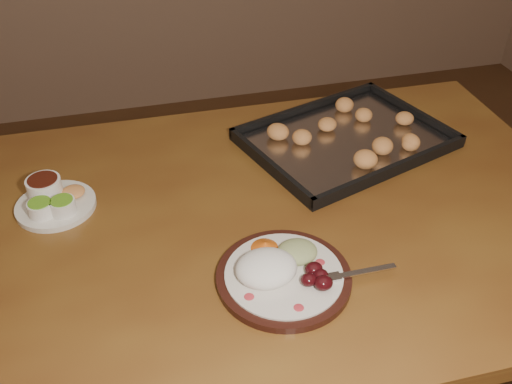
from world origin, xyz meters
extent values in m
cube|color=brown|center=(-0.08, 0.09, 0.73)|extent=(1.51, 0.91, 0.04)
cylinder|color=#4E2817|center=(0.60, 0.47, 0.35)|extent=(0.07, 0.07, 0.71)
cylinder|color=black|center=(-0.03, -0.10, 0.76)|extent=(0.24, 0.24, 0.01)
cylinder|color=beige|center=(-0.03, -0.10, 0.77)|extent=(0.21, 0.21, 0.01)
ellipsoid|color=#B22A34|center=(-0.11, -0.14, 0.77)|extent=(0.02, 0.02, 0.00)
ellipsoid|color=#B22A34|center=(-0.03, -0.18, 0.77)|extent=(0.02, 0.02, 0.00)
ellipsoid|color=#B22A34|center=(0.04, -0.09, 0.77)|extent=(0.02, 0.02, 0.00)
ellipsoid|color=#B22A34|center=(-0.10, -0.05, 0.77)|extent=(0.02, 0.02, 0.00)
ellipsoid|color=white|center=(-0.07, -0.09, 0.78)|extent=(0.14, 0.13, 0.05)
ellipsoid|color=#420911|center=(0.00, -0.13, 0.78)|extent=(0.03, 0.03, 0.02)
ellipsoid|color=#420911|center=(0.02, -0.13, 0.78)|extent=(0.03, 0.03, 0.02)
ellipsoid|color=#420911|center=(0.02, -0.11, 0.78)|extent=(0.03, 0.03, 0.02)
ellipsoid|color=#420911|center=(0.02, -0.15, 0.78)|extent=(0.03, 0.03, 0.02)
ellipsoid|color=tan|center=(0.00, -0.06, 0.78)|extent=(0.10, 0.09, 0.03)
cone|color=#CE5612|center=(-0.05, -0.03, 0.78)|extent=(0.06, 0.06, 0.02)
cube|color=silver|center=(0.11, -0.13, 0.77)|extent=(0.12, 0.01, 0.00)
cube|color=silver|center=(0.04, -0.13, 0.77)|extent=(0.03, 0.02, 0.00)
cylinder|color=silver|center=(0.02, -0.14, 0.77)|extent=(0.03, 0.00, 0.00)
cylinder|color=silver|center=(0.02, -0.13, 0.77)|extent=(0.03, 0.00, 0.00)
cylinder|color=silver|center=(0.02, -0.13, 0.77)|extent=(0.03, 0.00, 0.00)
cylinder|color=silver|center=(0.02, -0.12, 0.77)|extent=(0.03, 0.00, 0.00)
cylinder|color=silver|center=(-0.43, 0.22, 0.76)|extent=(0.16, 0.16, 0.01)
cylinder|color=white|center=(-0.46, 0.19, 0.78)|extent=(0.05, 0.05, 0.03)
cylinder|color=#5A9F1F|center=(-0.46, 0.19, 0.79)|extent=(0.04, 0.04, 0.00)
cylinder|color=white|center=(-0.42, 0.18, 0.78)|extent=(0.05, 0.05, 0.03)
cylinder|color=#5A9F1F|center=(-0.42, 0.18, 0.79)|extent=(0.04, 0.04, 0.00)
cylinder|color=white|center=(-0.45, 0.25, 0.78)|extent=(0.07, 0.07, 0.04)
cylinder|color=#3A120A|center=(-0.45, 0.25, 0.80)|extent=(0.06, 0.06, 0.00)
ellipsoid|color=#E1954F|center=(-0.40, 0.24, 0.77)|extent=(0.05, 0.05, 0.02)
cube|color=black|center=(0.24, 0.30, 0.75)|extent=(0.54, 0.46, 0.01)
cube|color=black|center=(0.19, 0.46, 0.77)|extent=(0.44, 0.16, 0.02)
cube|color=black|center=(0.29, 0.15, 0.77)|extent=(0.44, 0.16, 0.02)
cube|color=black|center=(0.45, 0.37, 0.77)|extent=(0.12, 0.32, 0.02)
cube|color=black|center=(0.03, 0.23, 0.77)|extent=(0.12, 0.32, 0.02)
cube|color=#B8B7BC|center=(0.24, 0.30, 0.76)|extent=(0.50, 0.42, 0.00)
ellipsoid|color=#E2974F|center=(0.29, 0.32, 0.78)|extent=(0.05, 0.05, 0.04)
ellipsoid|color=#E2974F|center=(0.32, 0.37, 0.78)|extent=(0.07, 0.07, 0.04)
ellipsoid|color=#E2974F|center=(0.23, 0.40, 0.78)|extent=(0.06, 0.06, 0.04)
ellipsoid|color=#E2974F|center=(0.18, 0.34, 0.78)|extent=(0.06, 0.06, 0.04)
ellipsoid|color=#E2974F|center=(0.15, 0.33, 0.78)|extent=(0.07, 0.07, 0.04)
ellipsoid|color=#E2974F|center=(0.19, 0.28, 0.78)|extent=(0.05, 0.05, 0.04)
ellipsoid|color=#E2974F|center=(0.16, 0.23, 0.78)|extent=(0.07, 0.07, 0.04)
ellipsoid|color=#E2974F|center=(0.25, 0.20, 0.78)|extent=(0.06, 0.06, 0.04)
ellipsoid|color=#E2974F|center=(0.30, 0.27, 0.78)|extent=(0.06, 0.06, 0.04)
ellipsoid|color=#E2974F|center=(0.33, 0.28, 0.78)|extent=(0.07, 0.07, 0.04)
camera|label=1|loc=(-0.26, -0.78, 1.50)|focal=40.00mm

